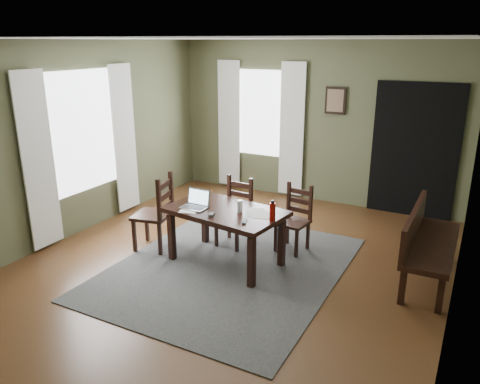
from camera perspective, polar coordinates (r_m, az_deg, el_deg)
The scene contains 24 objects.
ground at distance 5.87m, azimuth -1.38°, elevation -9.24°, with size 5.00×6.00×0.01m.
room_shell at distance 5.30m, azimuth -1.53°, elevation 8.43°, with size 5.02×6.02×2.71m.
rug at distance 5.87m, azimuth -1.38°, elevation -9.14°, with size 2.60×3.20×0.01m.
dining_table at distance 5.74m, azimuth -1.75°, elevation -2.94°, with size 1.52×1.03×0.71m.
chair_end at distance 6.27m, azimuth -10.22°, elevation -2.58°, with size 0.54×0.54×1.03m.
chair_back_left at distance 6.34m, azimuth -0.63°, elevation -2.56°, with size 0.43×0.43×0.92m.
chair_back_right at distance 6.22m, azimuth 6.63°, elevation -3.32°, with size 0.43×0.44×0.88m.
bench at distance 5.78m, azimuth 21.65°, elevation -5.34°, with size 0.49×1.54×0.87m.
laptop at distance 5.79m, azimuth -5.37°, elevation -1.31°, with size 0.32×0.25×0.22m.
computer_mouse at distance 5.50m, azimuth -3.49°, elevation -2.78°, with size 0.06×0.10×0.03m, color #3F3F42.
tv_remote at distance 5.32m, azimuth 0.58°, elevation -3.57°, with size 0.04×0.16×0.02m, color black.
drinking_glass at distance 5.59m, azimuth -0.04°, elevation -1.74°, with size 0.07×0.07×0.15m, color silver.
water_bottle at distance 5.33m, azimuth 3.98°, elevation -2.37°, with size 0.07×0.07×0.24m.
paper_a at distance 5.73m, azimuth -6.14°, elevation -2.12°, with size 0.21×0.27×0.00m, color white.
paper_c at distance 5.61m, azimuth 1.87°, elevation -2.48°, with size 0.22×0.28×0.00m, color white.
paper_d at distance 5.55m, azimuth 2.64°, elevation -2.74°, with size 0.22×0.29×0.00m, color white.
window_left at distance 7.03m, azimuth -18.66°, elevation 6.97°, with size 0.01×1.30×1.70m.
window_back at distance 8.41m, azimuth 2.48°, elevation 9.57°, with size 1.00×0.01×1.50m.
curtain_left_near at distance 6.53m, azimuth -23.39°, elevation 3.38°, with size 0.03×0.48×2.30m.
curtain_left_far at distance 7.63m, azimuth -13.91°, elevation 6.28°, with size 0.03×0.48×2.30m.
curtain_back_left at distance 8.71m, azimuth -1.35°, elevation 8.21°, with size 0.44×0.03×2.30m.
curtain_back_right at distance 8.18m, azimuth 6.33°, elevation 7.47°, with size 0.44×0.03×2.30m.
framed_picture at distance 7.89m, azimuth 11.56°, elevation 10.87°, with size 0.34×0.03×0.44m.
doorway_back at distance 7.75m, azimuth 20.49°, elevation 4.71°, with size 1.30×0.03×2.10m.
Camera 1 is at (2.56, -4.55, 2.69)m, focal length 35.00 mm.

